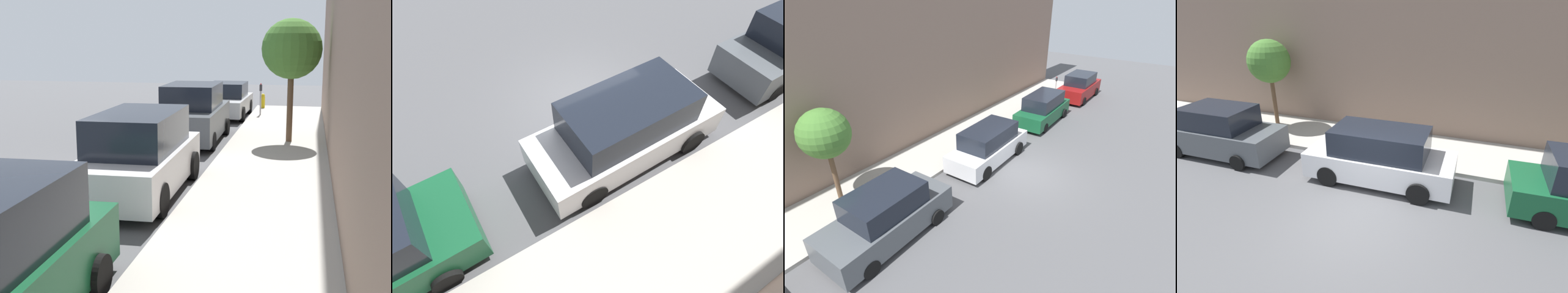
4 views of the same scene
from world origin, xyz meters
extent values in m
plane|color=#515154|center=(0.00, 0.00, 0.00)|extent=(60.00, 60.00, 0.00)
cube|color=#B2ADA3|center=(5.08, 0.00, 0.07)|extent=(3.16, 32.00, 0.15)
cube|color=#846B5B|center=(7.66, 0.00, 6.50)|extent=(2.00, 32.00, 12.99)
cube|color=maroon|center=(2.16, -12.62, 0.70)|extent=(1.98, 4.81, 0.96)
cube|color=black|center=(2.16, -12.62, 1.58)|extent=(1.74, 2.61, 0.80)
cylinder|color=black|center=(1.23, -11.13, 0.32)|extent=(0.22, 0.63, 0.63)
cylinder|color=black|center=(3.09, -11.13, 0.32)|extent=(0.22, 0.63, 0.63)
cylinder|color=black|center=(1.23, -14.11, 0.32)|extent=(0.22, 0.63, 0.63)
cylinder|color=black|center=(3.09, -14.11, 0.32)|extent=(0.22, 0.63, 0.63)
cube|color=#14512D|center=(2.40, -6.40, 0.64)|extent=(2.04, 4.95, 0.84)
cube|color=black|center=(2.40, -6.40, 1.48)|extent=(1.76, 3.15, 0.84)
cylinder|color=black|center=(1.50, -4.88, 0.30)|extent=(0.22, 0.61, 0.61)
cylinder|color=black|center=(3.30, -4.88, 0.30)|extent=(0.22, 0.61, 0.61)
cylinder|color=black|center=(1.50, -7.92, 0.30)|extent=(0.22, 0.61, 0.61)
cylinder|color=black|center=(3.30, -7.92, 0.30)|extent=(0.22, 0.61, 0.61)
cube|color=silver|center=(2.34, 0.05, 0.64)|extent=(2.01, 4.94, 0.84)
cube|color=black|center=(2.34, 0.05, 1.48)|extent=(1.74, 3.14, 0.84)
cylinder|color=black|center=(1.44, 1.57, 0.36)|extent=(0.22, 0.71, 0.71)
cylinder|color=black|center=(3.24, 1.57, 0.36)|extent=(0.22, 0.71, 0.71)
cylinder|color=black|center=(1.44, -1.47, 0.36)|extent=(0.22, 0.71, 0.71)
cylinder|color=black|center=(3.24, -1.47, 0.36)|extent=(0.22, 0.71, 0.71)
cube|color=#4C5156|center=(2.16, 6.61, 0.70)|extent=(2.07, 4.84, 0.96)
cube|color=black|center=(2.16, 6.61, 1.58)|extent=(1.79, 2.64, 0.80)
cylinder|color=black|center=(1.23, 8.10, 0.30)|extent=(0.22, 0.61, 0.61)
cylinder|color=black|center=(3.09, 8.10, 0.30)|extent=(0.22, 0.61, 0.61)
cylinder|color=black|center=(1.23, 5.12, 0.30)|extent=(0.22, 0.61, 0.61)
cylinder|color=black|center=(3.09, 5.12, 0.30)|extent=(0.22, 0.61, 0.61)
cylinder|color=#ADADB2|center=(3.95, -12.09, 0.69)|extent=(0.07, 0.07, 1.09)
cube|color=#2D2D33|center=(3.95, -12.09, 1.38)|extent=(0.11, 0.15, 0.28)
cube|color=red|center=(3.95, -12.09, 1.54)|extent=(0.04, 0.09, 0.05)
cylinder|color=brown|center=(5.44, 6.50, 1.39)|extent=(0.20, 0.20, 2.49)
sphere|color=#42752D|center=(5.44, 6.50, 3.17)|extent=(1.94, 1.94, 1.94)
camera|label=1|loc=(6.06, -11.46, 3.53)|focal=50.00mm
camera|label=2|loc=(6.06, -3.32, 6.64)|focal=28.00mm
camera|label=3|loc=(-5.39, 11.45, 8.06)|focal=28.00mm
camera|label=4|loc=(-6.25, -2.85, 5.53)|focal=28.00mm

